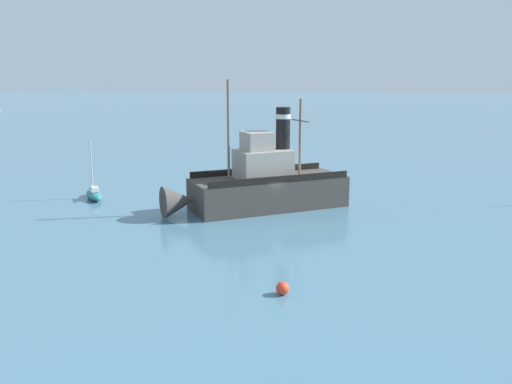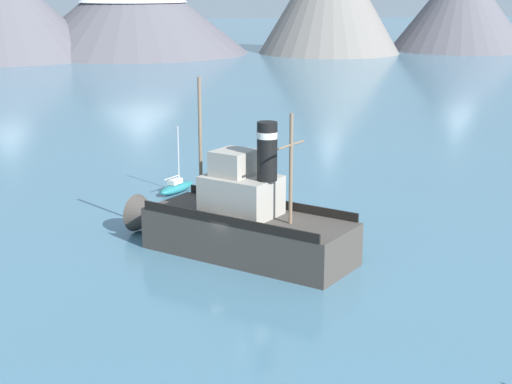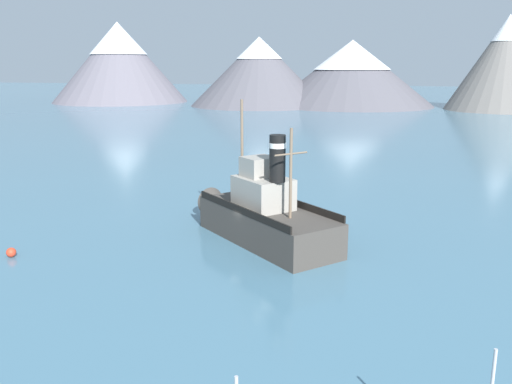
% 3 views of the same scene
% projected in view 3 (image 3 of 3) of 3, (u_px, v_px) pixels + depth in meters
% --- Properties ---
extents(ground_plane, '(600.00, 600.00, 0.00)m').
position_uv_depth(ground_plane, '(251.00, 243.00, 38.54)').
color(ground_plane, '#477289').
extents(mountain_ridge, '(188.30, 52.29, 26.05)m').
position_uv_depth(mountain_ridge, '(304.00, 67.00, 164.81)').
color(mountain_ridge, slate).
rests_on(mountain_ridge, ground).
extents(old_tugboat, '(12.81, 12.32, 9.90)m').
position_uv_depth(old_tugboat, '(262.00, 215.00, 38.88)').
color(old_tugboat, '#423D38').
rests_on(old_tugboat, ground).
extents(sailboat_teal, '(3.30, 3.60, 4.90)m').
position_uv_depth(sailboat_teal, '(269.00, 189.00, 53.21)').
color(sailboat_teal, '#23757A').
rests_on(sailboat_teal, ground).
extents(mooring_buoy, '(0.64, 0.64, 0.64)m').
position_uv_depth(mooring_buoy, '(11.00, 252.00, 35.61)').
color(mooring_buoy, red).
rests_on(mooring_buoy, ground).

